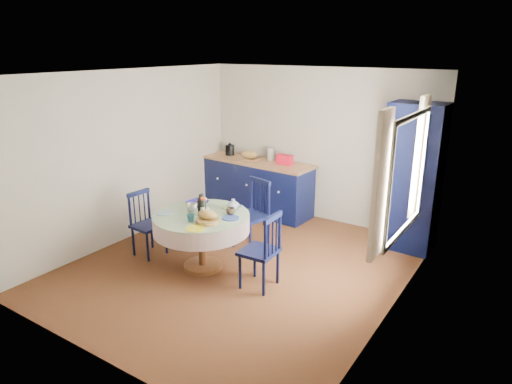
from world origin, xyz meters
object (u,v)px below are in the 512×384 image
(kitchen_counter, at_px, (257,185))
(mug_d, at_px, (203,201))
(mug_a, at_px, (192,207))
(mug_b, at_px, (191,218))
(pantry_cabinet, at_px, (412,178))
(dining_table, at_px, (202,223))
(cobalt_bowl, at_px, (198,204))
(mug_c, at_px, (231,211))
(chair_right, at_px, (262,250))
(chair_left, at_px, (147,223))
(chair_far, at_px, (252,214))

(kitchen_counter, height_order, mug_d, kitchen_counter)
(mug_a, relative_size, mug_b, 1.39)
(pantry_cabinet, height_order, mug_d, pantry_cabinet)
(dining_table, xyz_separation_m, cobalt_bowl, (-0.26, 0.22, 0.15))
(mug_c, distance_m, cobalt_bowl, 0.57)
(mug_b, xyz_separation_m, mug_c, (0.28, 0.45, 0.00))
(chair_right, xyz_separation_m, mug_d, (-1.14, 0.31, 0.31))
(mug_b, height_order, mug_c, mug_c)
(chair_left, xyz_separation_m, mug_a, (0.73, 0.12, 0.34))
(mug_a, bearing_deg, chair_right, -1.78)
(dining_table, height_order, mug_a, dining_table)
(pantry_cabinet, bearing_deg, chair_left, -142.59)
(mug_b, bearing_deg, cobalt_bowl, 121.54)
(kitchen_counter, xyz_separation_m, mug_a, (0.42, -2.21, 0.33))
(dining_table, bearing_deg, cobalt_bowl, 138.98)
(mug_a, xyz_separation_m, mug_c, (0.50, 0.16, -0.01))
(dining_table, bearing_deg, mug_c, 32.39)
(mug_a, bearing_deg, dining_table, -9.62)
(dining_table, bearing_deg, chair_left, -174.45)
(pantry_cabinet, bearing_deg, mug_a, -136.22)
(dining_table, height_order, mug_d, dining_table)
(chair_far, distance_m, mug_b, 1.21)
(chair_right, bearing_deg, chair_far, -143.24)
(mug_a, bearing_deg, cobalt_bowl, 108.61)
(chair_left, xyz_separation_m, chair_far, (1.10, 1.00, 0.05))
(mug_a, xyz_separation_m, mug_b, (0.23, -0.29, -0.01))
(kitchen_counter, xyz_separation_m, chair_left, (-0.32, -2.33, -0.02))
(chair_left, bearing_deg, mug_c, -72.29)
(dining_table, xyz_separation_m, mug_b, (0.04, -0.25, 0.16))
(chair_left, height_order, mug_a, chair_left)
(pantry_cabinet, xyz_separation_m, mug_a, (-2.24, -2.10, -0.24))
(dining_table, bearing_deg, mug_d, 126.12)
(dining_table, relative_size, chair_right, 1.29)
(pantry_cabinet, distance_m, mug_c, 2.61)
(kitchen_counter, bearing_deg, dining_table, -70.89)
(mug_b, height_order, mug_d, mug_d)
(chair_far, bearing_deg, cobalt_bowl, -108.85)
(pantry_cabinet, height_order, mug_c, pantry_cabinet)
(kitchen_counter, distance_m, chair_left, 2.35)
(dining_table, relative_size, chair_left, 1.37)
(cobalt_bowl, bearing_deg, pantry_cabinet, 39.54)
(kitchen_counter, distance_m, pantry_cabinet, 2.72)
(dining_table, height_order, chair_right, dining_table)
(chair_right, bearing_deg, kitchen_counter, -148.23)
(chair_right, bearing_deg, dining_table, -92.64)
(mug_b, xyz_separation_m, mug_d, (-0.26, 0.56, 0.00))
(chair_far, height_order, mug_a, chair_far)
(chair_right, distance_m, mug_c, 0.71)
(kitchen_counter, bearing_deg, chair_right, -51.86)
(chair_left, bearing_deg, pantry_cabinet, -48.66)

